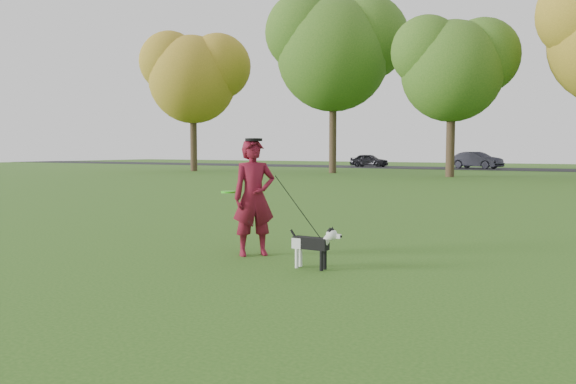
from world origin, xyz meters
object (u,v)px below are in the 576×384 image
Objects in this scene: car_left at (369,160)px; car_mid at (477,160)px; man at (254,197)px; dog at (315,243)px.

car_mid is (9.15, 0.00, 0.10)m from car_left.
dog is (1.20, -0.41, -0.50)m from man.
car_left is (-15.11, 40.10, 0.24)m from dog.
man is at bearing -159.59° from car_left.
car_mid is (-5.96, 40.10, 0.34)m from dog.
car_left is 9.15m from car_mid.
car_mid is at bearing 98.46° from dog.
dog is 42.85m from car_left.
man reaches higher than car_left.
man is 2.26× the size of dog.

